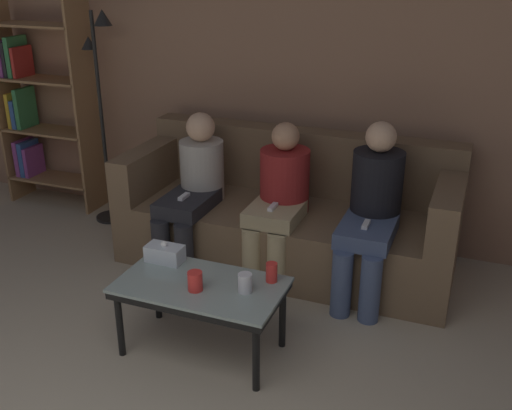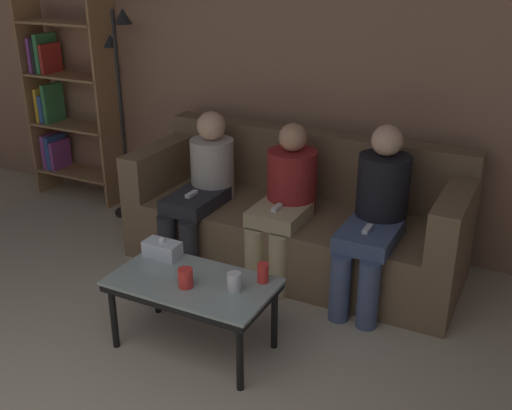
{
  "view_description": "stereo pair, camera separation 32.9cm",
  "coord_description": "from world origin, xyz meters",
  "px_view_note": "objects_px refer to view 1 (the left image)",
  "views": [
    {
      "loc": [
        1.25,
        -0.68,
        2.12
      ],
      "look_at": [
        0.0,
        2.49,
        0.7
      ],
      "focal_mm": 42.0,
      "sensor_mm": 36.0,
      "label": 1
    },
    {
      "loc": [
        1.55,
        -0.54,
        2.12
      ],
      "look_at": [
        0.0,
        2.49,
        0.7
      ],
      "focal_mm": 42.0,
      "sensor_mm": 36.0,
      "label": 2
    }
  ],
  "objects_px": {
    "tissue_box": "(165,253)",
    "standing_lamp": "(102,96)",
    "bookshelf": "(38,107)",
    "cup_far_center": "(195,281)",
    "coffee_table": "(201,291)",
    "couch": "(289,218)",
    "seated_person_mid_right": "(372,206)",
    "cup_near_right": "(245,283)",
    "cup_near_left": "(272,272)",
    "seated_person_mid_left": "(280,196)",
    "seated_person_left_end": "(194,185)"
  },
  "relations": [
    {
      "from": "tissue_box",
      "to": "standing_lamp",
      "type": "distance_m",
      "value": 1.86
    },
    {
      "from": "bookshelf",
      "to": "cup_far_center",
      "type": "bearing_deg",
      "value": -34.61
    },
    {
      "from": "coffee_table",
      "to": "tissue_box",
      "type": "distance_m",
      "value": 0.36
    },
    {
      "from": "couch",
      "to": "bookshelf",
      "type": "relative_size",
      "value": 1.31
    },
    {
      "from": "tissue_box",
      "to": "seated_person_mid_right",
      "type": "distance_m",
      "value": 1.36
    },
    {
      "from": "cup_near_right",
      "to": "bookshelf",
      "type": "distance_m",
      "value": 3.06
    },
    {
      "from": "tissue_box",
      "to": "cup_near_left",
      "type": "bearing_deg",
      "value": 0.68
    },
    {
      "from": "couch",
      "to": "cup_far_center",
      "type": "height_order",
      "value": "couch"
    },
    {
      "from": "couch",
      "to": "coffee_table",
      "type": "bearing_deg",
      "value": -94.33
    },
    {
      "from": "couch",
      "to": "cup_near_left",
      "type": "xyz_separation_m",
      "value": [
        0.26,
        -1.09,
        0.16
      ]
    },
    {
      "from": "coffee_table",
      "to": "cup_far_center",
      "type": "bearing_deg",
      "value": -85.89
    },
    {
      "from": "seated_person_mid_right",
      "to": "seated_person_mid_left",
      "type": "bearing_deg",
      "value": 178.36
    },
    {
      "from": "standing_lamp",
      "to": "seated_person_mid_left",
      "type": "distance_m",
      "value": 1.76
    },
    {
      "from": "coffee_table",
      "to": "seated_person_mid_right",
      "type": "distance_m",
      "value": 1.28
    },
    {
      "from": "cup_far_center",
      "to": "seated_person_left_end",
      "type": "relative_size",
      "value": 0.1
    },
    {
      "from": "coffee_table",
      "to": "couch",
      "type": "bearing_deg",
      "value": 85.67
    },
    {
      "from": "standing_lamp",
      "to": "seated_person_mid_left",
      "type": "height_order",
      "value": "standing_lamp"
    },
    {
      "from": "seated_person_mid_right",
      "to": "tissue_box",
      "type": "bearing_deg",
      "value": -140.45
    },
    {
      "from": "coffee_table",
      "to": "cup_near_right",
      "type": "distance_m",
      "value": 0.28
    },
    {
      "from": "cup_near_left",
      "to": "cup_far_center",
      "type": "distance_m",
      "value": 0.43
    },
    {
      "from": "couch",
      "to": "cup_near_right",
      "type": "relative_size",
      "value": 22.2
    },
    {
      "from": "cup_near_right",
      "to": "tissue_box",
      "type": "distance_m",
      "value": 0.59
    },
    {
      "from": "cup_near_left",
      "to": "seated_person_mid_left",
      "type": "height_order",
      "value": "seated_person_mid_left"
    },
    {
      "from": "tissue_box",
      "to": "seated_person_mid_right",
      "type": "bearing_deg",
      "value": 39.55
    },
    {
      "from": "cup_near_left",
      "to": "cup_near_right",
      "type": "distance_m",
      "value": 0.18
    },
    {
      "from": "cup_far_center",
      "to": "standing_lamp",
      "type": "xyz_separation_m",
      "value": [
        -1.56,
        1.48,
        0.57
      ]
    },
    {
      "from": "cup_near_right",
      "to": "tissue_box",
      "type": "xyz_separation_m",
      "value": [
        -0.57,
        0.15,
        -0.0
      ]
    },
    {
      "from": "couch",
      "to": "standing_lamp",
      "type": "distance_m",
      "value": 1.82
    },
    {
      "from": "cup_near_right",
      "to": "couch",
      "type": "bearing_deg",
      "value": 97.66
    },
    {
      "from": "seated_person_mid_left",
      "to": "seated_person_mid_right",
      "type": "height_order",
      "value": "seated_person_mid_right"
    },
    {
      "from": "couch",
      "to": "bookshelf",
      "type": "bearing_deg",
      "value": 173.05
    },
    {
      "from": "cup_near_left",
      "to": "seated_person_left_end",
      "type": "bearing_deg",
      "value": 136.98
    },
    {
      "from": "couch",
      "to": "cup_far_center",
      "type": "relative_size",
      "value": 21.85
    },
    {
      "from": "coffee_table",
      "to": "seated_person_mid_left",
      "type": "height_order",
      "value": "seated_person_mid_left"
    },
    {
      "from": "cup_far_center",
      "to": "seated_person_mid_right",
      "type": "bearing_deg",
      "value": 56.34
    },
    {
      "from": "cup_near_right",
      "to": "cup_far_center",
      "type": "xyz_separation_m",
      "value": [
        -0.26,
        -0.08,
        0.0
      ]
    },
    {
      "from": "bookshelf",
      "to": "standing_lamp",
      "type": "height_order",
      "value": "bookshelf"
    },
    {
      "from": "cup_far_center",
      "to": "standing_lamp",
      "type": "relative_size",
      "value": 0.06
    },
    {
      "from": "couch",
      "to": "standing_lamp",
      "type": "xyz_separation_m",
      "value": [
        -1.65,
        0.16,
        0.73
      ]
    },
    {
      "from": "cup_near_left",
      "to": "tissue_box",
      "type": "xyz_separation_m",
      "value": [
        -0.67,
        -0.01,
        -0.0
      ]
    },
    {
      "from": "cup_near_right",
      "to": "tissue_box",
      "type": "relative_size",
      "value": 0.49
    },
    {
      "from": "cup_near_left",
      "to": "couch",
      "type": "bearing_deg",
      "value": 103.52
    },
    {
      "from": "tissue_box",
      "to": "cup_near_right",
      "type": "bearing_deg",
      "value": -14.61
    },
    {
      "from": "seated_person_mid_right",
      "to": "cup_near_left",
      "type": "bearing_deg",
      "value": -113.85
    },
    {
      "from": "standing_lamp",
      "to": "bookshelf",
      "type": "bearing_deg",
      "value": 169.86
    },
    {
      "from": "cup_near_left",
      "to": "coffee_table",
      "type": "bearing_deg",
      "value": -154.73
    },
    {
      "from": "couch",
      "to": "bookshelf",
      "type": "xyz_separation_m",
      "value": [
        -2.45,
        0.3,
        0.55
      ]
    },
    {
      "from": "cup_near_left",
      "to": "seated_person_mid_right",
      "type": "relative_size",
      "value": 0.1
    },
    {
      "from": "couch",
      "to": "seated_person_left_end",
      "type": "relative_size",
      "value": 2.18
    },
    {
      "from": "cup_near_left",
      "to": "cup_near_right",
      "type": "height_order",
      "value": "cup_near_left"
    }
  ]
}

